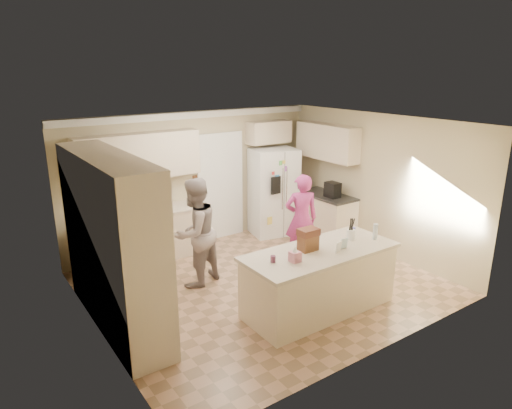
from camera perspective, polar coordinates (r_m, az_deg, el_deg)
floor at (r=7.55m, az=0.91°, el=-9.97°), size 5.20×4.60×0.02m
ceiling at (r=6.78m, az=1.01°, el=10.21°), size 5.20×4.60×0.02m
wall_back at (r=8.96m, az=-7.71°, el=3.19°), size 5.20×0.02×2.60m
wall_front at (r=5.46m, az=15.33°, el=-6.34°), size 5.20×0.02×2.60m
wall_left at (r=6.00m, az=-19.81°, el=-4.63°), size 0.02×4.60×2.60m
wall_right at (r=8.78m, az=14.94°, el=2.48°), size 0.02×4.60×2.60m
crown_back at (r=8.71m, az=-7.87°, el=11.01°), size 5.20×0.08×0.12m
pantry_bank at (r=6.30m, az=-17.48°, el=-4.60°), size 0.60×2.60×2.35m
back_base_cab at (r=8.50m, az=-13.42°, el=-3.97°), size 2.20×0.60×0.88m
back_countertop at (r=8.34m, az=-13.61°, el=-1.04°), size 2.24×0.63×0.04m
back_upper_cab at (r=8.22m, az=-14.44°, el=5.85°), size 2.20×0.35×0.80m
doorway_opening at (r=9.25m, az=-4.53°, el=2.13°), size 0.90×0.06×2.10m
doorway_casing at (r=9.22m, az=-4.42°, el=2.08°), size 1.02×0.03×2.22m
wall_frame_upper at (r=8.88m, az=-7.53°, el=4.73°), size 0.15×0.02×0.20m
wall_frame_lower at (r=8.94m, az=-7.47°, el=3.04°), size 0.15×0.02×0.20m
refrigerator at (r=9.47m, az=2.20°, el=1.59°), size 1.03×0.87×1.80m
fridge_seam at (r=9.20m, az=3.53°, el=1.10°), size 0.02×0.02×1.78m
fridge_dispenser at (r=9.00m, az=2.49°, el=2.41°), size 0.22×0.03×0.35m
fridge_handle_l at (r=9.12m, az=3.35°, el=1.94°), size 0.02×0.02×0.85m
fridge_handle_r at (r=9.18m, az=3.85°, el=2.03°), size 0.02×0.02×0.85m
over_fridge_cab at (r=9.51m, az=1.59°, el=9.03°), size 0.95×0.35×0.45m
right_base_cab at (r=9.45m, az=8.74°, el=-1.55°), size 0.60×1.20×0.88m
right_countertop at (r=9.31m, az=8.82°, el=1.12°), size 0.63×1.24×0.04m
right_upper_cab at (r=9.32m, az=8.88°, el=7.75°), size 0.35×1.50×0.70m
coffee_maker at (r=9.10m, az=9.55°, el=1.83°), size 0.22×0.28×0.30m
island_base at (r=6.70m, az=7.91°, el=-9.49°), size 2.20×0.90×0.88m
island_top at (r=6.51m, az=8.07°, el=-5.86°), size 2.28×0.96×0.05m
utensil_crock at (r=6.94m, az=11.79°, el=-3.71°), size 0.13×0.13×0.15m
tissue_box at (r=6.07m, az=4.89°, el=-6.52°), size 0.13×0.13×0.14m
tissue_plume at (r=6.02m, az=4.92°, el=-5.55°), size 0.08×0.08×0.08m
dollhouse_body at (r=6.43m, az=6.53°, el=-4.78°), size 0.26×0.18×0.22m
dollhouse_roof at (r=6.38m, az=6.57°, el=-3.44°), size 0.28×0.20×0.10m
jam_jar at (r=6.04m, az=2.13°, el=-6.82°), size 0.07×0.07×0.09m
greeting_card_a at (r=6.44m, az=10.30°, el=-5.23°), size 0.12×0.06×0.16m
greeting_card_b at (r=6.57m, az=10.93°, el=-4.80°), size 0.12×0.05×0.16m
water_bottle at (r=7.01m, az=14.69°, el=-3.30°), size 0.07×0.07×0.24m
shaker_salt at (r=7.17m, az=11.74°, el=-3.27°), size 0.05×0.05×0.09m
shaker_pepper at (r=7.22m, az=12.13°, el=-3.16°), size 0.05×0.05×0.09m
teen_boy at (r=7.29m, az=-7.61°, el=-3.49°), size 1.03×0.92×1.76m
teen_girl at (r=8.13m, az=5.67°, el=-1.77°), size 0.70×0.60×1.62m
fridge_magnets at (r=9.20m, az=3.56°, el=1.09°), size 0.76×0.02×1.44m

